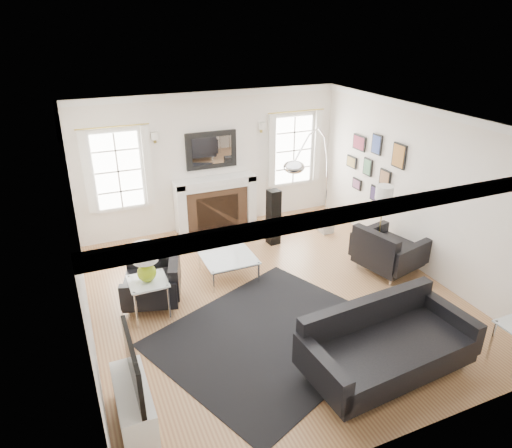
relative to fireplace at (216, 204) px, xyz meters
name	(u,v)px	position (x,y,z in m)	size (l,w,h in m)	color
floor	(272,295)	(0.00, -2.79, -0.54)	(6.00, 6.00, 0.00)	#98613F
back_wall	(211,162)	(0.00, 0.21, 0.86)	(5.50, 0.04, 2.80)	white
front_wall	(410,334)	(0.00, -5.79, 0.86)	(5.50, 0.04, 2.80)	white
left_wall	(78,250)	(-2.75, -2.79, 0.86)	(0.04, 6.00, 2.80)	white
right_wall	(420,190)	(2.75, -2.79, 0.86)	(0.04, 6.00, 2.80)	white
ceiling	(275,121)	(0.00, -2.79, 2.26)	(5.50, 6.00, 0.02)	white
crown_molding	(275,126)	(0.00, -2.79, 2.20)	(5.50, 6.00, 0.12)	white
fireplace	(216,204)	(0.00, 0.00, 0.00)	(1.70, 0.69, 1.11)	white
mantel_mirror	(211,150)	(0.00, 0.16, 1.11)	(1.05, 0.07, 0.75)	black
window_left	(118,171)	(-1.85, 0.16, 0.92)	(1.24, 0.15, 1.62)	white
window_right	(293,150)	(1.85, 0.16, 0.92)	(1.24, 0.15, 1.62)	white
gallery_wall	(373,163)	(2.72, -1.50, 0.99)	(0.04, 1.73, 1.29)	black
tv_unit	(134,400)	(-2.44, -4.49, -0.21)	(0.35, 1.00, 1.09)	white
area_rug	(271,336)	(-0.45, -3.71, -0.54)	(2.96, 2.47, 0.01)	black
sofa	(384,345)	(0.56, -4.86, -0.16)	(2.24, 1.16, 0.71)	black
armchair_left	(156,284)	(-1.75, -2.28, -0.19)	(1.05, 1.13, 0.63)	black
armchair_right	(386,252)	(2.13, -2.87, -0.15)	(1.15, 1.23, 0.70)	black
coffee_table	(228,258)	(-0.44, -1.95, -0.19)	(0.87, 0.87, 0.39)	silver
side_table_left	(148,287)	(-1.90, -2.57, -0.05)	(0.55, 0.55, 0.61)	silver
gourd_lamp	(145,260)	(-1.90, -2.57, 0.40)	(0.36, 0.36, 0.58)	#99BA17
arc_floor_lamp	(312,185)	(1.32, -1.60, 0.76)	(1.70, 1.58, 2.41)	silver
stick_floor_lamp	(384,197)	(2.20, -2.54, 0.74)	(0.30, 0.30, 1.48)	gold
speaker_tower	(273,217)	(0.80, -1.10, 0.01)	(0.22, 0.22, 1.11)	black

